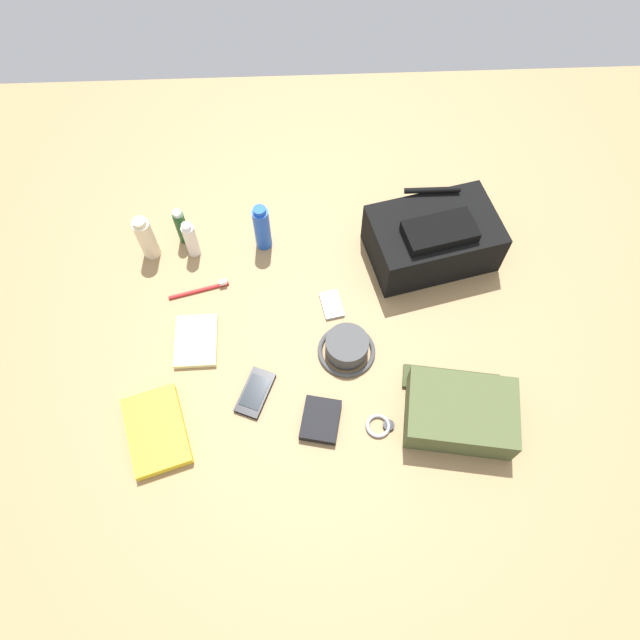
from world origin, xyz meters
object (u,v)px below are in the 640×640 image
object	(u,v)px
backpack	(433,238)
notepad	(196,341)
cell_phone	(255,393)
toothbrush	(202,289)
paperback_novel	(157,431)
deodorant_spray	(262,228)
media_player	(332,305)
bucket_hat	(347,348)
toothpaste_tube	(191,240)
toiletry_pouch	(460,411)
lotion_bottle	(146,238)
wristwatch	(380,426)
wallet	(321,420)
shampoo_bottle	(182,227)

from	to	relation	value
backpack	notepad	world-z (taller)	backpack
cell_phone	toothbrush	world-z (taller)	toothbrush
backpack	paperback_novel	bearing A→B (deg)	-145.58
deodorant_spray	media_player	xyz separation A→B (m)	(0.19, -0.22, -0.07)
bucket_hat	toothpaste_tube	size ratio (longest dim) A/B	1.19
paperback_novel	cell_phone	bearing A→B (deg)	21.07
paperback_novel	deodorant_spray	bearing A→B (deg)	65.06
toiletry_pouch	lotion_bottle	size ratio (longest dim) A/B	1.91
media_player	toothbrush	xyz separation A→B (m)	(-0.36, 0.06, 0.00)
media_player	wristwatch	distance (m)	0.36
cell_phone	wallet	xyz separation A→B (m)	(0.16, -0.08, 0.01)
backpack	wallet	size ratio (longest dim) A/B	3.50
wristwatch	toothbrush	size ratio (longest dim) A/B	0.43
media_player	notepad	bearing A→B (deg)	-165.18
deodorant_spray	toothbrush	size ratio (longest dim) A/B	0.96
cell_phone	wallet	distance (m)	0.18
media_player	wallet	distance (m)	0.33
backpack	media_player	world-z (taller)	backpack
media_player	wallet	world-z (taller)	wallet
backpack	toiletry_pouch	distance (m)	0.50
backpack	deodorant_spray	size ratio (longest dim) A/B	2.41
toiletry_pouch	toothbrush	xyz separation A→B (m)	(-0.65, 0.40, -0.04)
wristwatch	wallet	distance (m)	0.15
backpack	toiletry_pouch	world-z (taller)	backpack
cell_phone	toothpaste_tube	bearing A→B (deg)	112.16
shampoo_bottle	lotion_bottle	bearing A→B (deg)	-153.60
shampoo_bottle	wristwatch	world-z (taller)	shampoo_bottle
toothbrush	toothpaste_tube	bearing A→B (deg)	102.81
toothpaste_tube	wallet	world-z (taller)	toothpaste_tube
shampoo_bottle	paperback_novel	xyz separation A→B (m)	(-0.03, -0.58, -0.05)
media_player	wallet	bearing A→B (deg)	-97.69
toiletry_pouch	wallet	distance (m)	0.34
bucket_hat	cell_phone	distance (m)	0.26
toiletry_pouch	notepad	size ratio (longest dim) A/B	1.90
paperback_novel	wallet	distance (m)	0.40
shampoo_bottle	media_player	xyz separation A→B (m)	(0.42, -0.24, -0.05)
media_player	deodorant_spray	bearing A→B (deg)	130.71
toothpaste_tube	paperback_novel	size ratio (longest dim) A/B	0.54
wallet	notepad	xyz separation A→B (m)	(-0.32, 0.23, -0.00)
lotion_bottle	wallet	bearing A→B (deg)	-48.53
notepad	toiletry_pouch	bearing A→B (deg)	-20.69
backpack	cell_phone	size ratio (longest dim) A/B	2.71
shampoo_bottle	backpack	bearing A→B (deg)	-6.48
media_player	notepad	xyz separation A→B (m)	(-0.37, -0.10, 0.00)
bucket_hat	notepad	xyz separation A→B (m)	(-0.40, 0.04, -0.02)
wallet	notepad	distance (m)	0.40
paperback_novel	toothbrush	bearing A→B (deg)	77.79
toothpaste_tube	paperback_novel	bearing A→B (deg)	-96.13
lotion_bottle	paperback_novel	xyz separation A→B (m)	(0.06, -0.54, -0.06)
media_player	notepad	size ratio (longest dim) A/B	0.62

